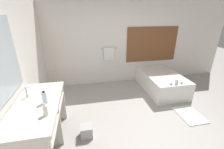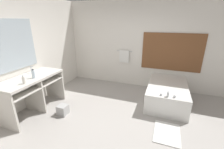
{
  "view_description": "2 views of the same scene",
  "coord_description": "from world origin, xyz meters",
  "px_view_note": "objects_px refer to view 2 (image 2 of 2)",
  "views": [
    {
      "loc": [
        -1.1,
        -2.31,
        2.16
      ],
      "look_at": [
        -0.47,
        0.84,
        0.83
      ],
      "focal_mm": 24.0,
      "sensor_mm": 36.0,
      "label": 1
    },
    {
      "loc": [
        0.99,
        -2.53,
        2.09
      ],
      "look_at": [
        -0.25,
        0.84,
        0.79
      ],
      "focal_mm": 24.0,
      "sensor_mm": 36.0,
      "label": 2
    }
  ],
  "objects_px": {
    "waste_bin": "(63,110)",
    "water_bottle_1": "(33,74)",
    "bathtub": "(167,92)",
    "soap_dispenser": "(24,80)"
  },
  "relations": [
    {
      "from": "water_bottle_1",
      "to": "waste_bin",
      "type": "height_order",
      "value": "water_bottle_1"
    },
    {
      "from": "water_bottle_1",
      "to": "soap_dispenser",
      "type": "relative_size",
      "value": 1.14
    },
    {
      "from": "bathtub",
      "to": "waste_bin",
      "type": "height_order",
      "value": "bathtub"
    },
    {
      "from": "bathtub",
      "to": "water_bottle_1",
      "type": "height_order",
      "value": "water_bottle_1"
    },
    {
      "from": "bathtub",
      "to": "waste_bin",
      "type": "relative_size",
      "value": 7.05
    },
    {
      "from": "bathtub",
      "to": "water_bottle_1",
      "type": "bearing_deg",
      "value": -151.01
    },
    {
      "from": "waste_bin",
      "to": "water_bottle_1",
      "type": "bearing_deg",
      "value": -168.38
    },
    {
      "from": "water_bottle_1",
      "to": "soap_dispenser",
      "type": "xyz_separation_m",
      "value": [
        0.07,
        -0.31,
        -0.02
      ]
    },
    {
      "from": "bathtub",
      "to": "soap_dispenser",
      "type": "relative_size",
      "value": 9.13
    },
    {
      "from": "water_bottle_1",
      "to": "waste_bin",
      "type": "xyz_separation_m",
      "value": [
        0.58,
        0.12,
        -0.86
      ]
    }
  ]
}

